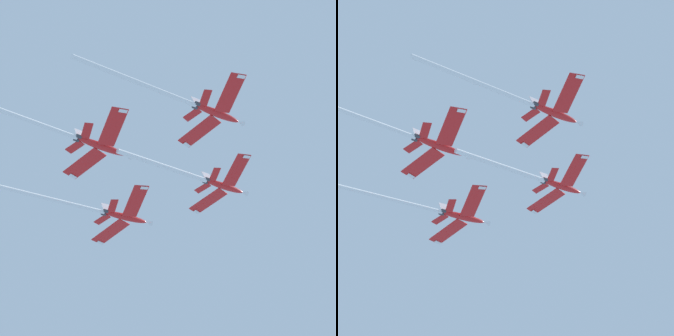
# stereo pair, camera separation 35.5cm
# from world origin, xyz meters

# --- Properties ---
(jet_lead) EXTENTS (23.91, 31.41, 15.09)m
(jet_lead) POSITION_xyz_m (1.40, -26.05, 125.03)
(jet_lead) COLOR red
(jet_left_wing) EXTENTS (25.04, 32.58, 15.85)m
(jet_left_wing) POSITION_xyz_m (23.72, -22.05, 119.80)
(jet_left_wing) COLOR red
(jet_right_wing) EXTENTS (26.21, 33.90, 16.23)m
(jet_right_wing) POSITION_xyz_m (-4.79, -4.12, 118.29)
(jet_right_wing) COLOR red
(jet_slot) EXTENTS (23.51, 31.30, 13.72)m
(jet_slot) POSITION_xyz_m (17.70, -0.35, 114.04)
(jet_slot) COLOR red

